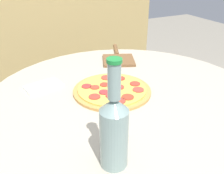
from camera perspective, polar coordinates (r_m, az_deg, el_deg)
table at (r=1.01m, az=3.10°, el=-11.34°), size 1.04×1.04×0.77m
fence_panel at (r=1.77m, az=-12.73°, el=10.36°), size 1.48×0.04×1.44m
pizza at (r=0.93m, az=0.02°, el=-0.66°), size 0.29×0.29×0.02m
beer_bottle at (r=0.57m, az=0.46°, el=-9.59°), size 0.07×0.07×0.27m
pizza_paddle at (r=1.24m, az=1.36°, el=6.66°), size 0.19×0.31×0.02m
napkin at (r=1.00m, az=-15.45°, el=0.20°), size 0.15×0.10×0.01m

